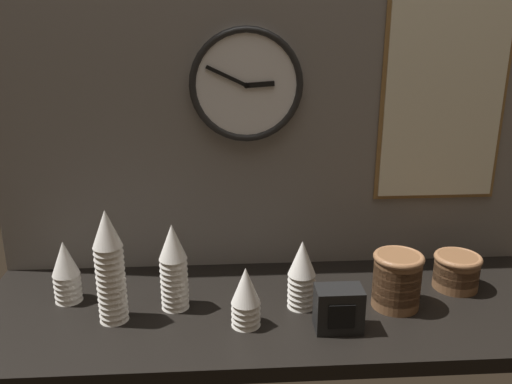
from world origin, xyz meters
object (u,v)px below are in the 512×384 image
cup_stack_far_left (66,271)px  bowl_stack_far_right (457,270)px  cup_stack_center (246,297)px  bowl_stack_right (397,279)px  cup_stack_center_right (302,274)px  cup_stack_center_left (173,267)px  wall_clock (246,85)px  napkin_dispenser (339,309)px  cup_stack_left (110,267)px  menu_board (443,101)px

cup_stack_far_left → bowl_stack_far_right: 108.94cm
cup_stack_center → bowl_stack_right: size_ratio=1.05×
cup_stack_center_right → cup_stack_center_left: bearing=177.6°
cup_stack_center → wall_clock: size_ratio=0.50×
napkin_dispenser → bowl_stack_far_right: bearing=26.6°
cup_stack_center → bowl_stack_far_right: bearing=14.6°
bowl_stack_right → napkin_dispenser: (-17.71, -10.10, -2.38)cm
wall_clock → napkin_dispenser: (20.81, -36.76, -50.29)cm
cup_stack_center_left → wall_clock: wall_clock is taller
napkin_dispenser → cup_stack_center: bearing=172.0°
cup_stack_far_left → bowl_stack_far_right: size_ratio=1.31×
cup_stack_center → cup_stack_center_left: 21.20cm
cup_stack_center_right → wall_clock: (-13.18, 25.33, 46.35)cm
wall_clock → napkin_dispenser: 65.67cm
cup_stack_center_right → cup_stack_left: 49.33cm
cup_stack_center_right → wall_clock: 54.44cm
cup_stack_far_left → napkin_dispenser: 73.25cm
cup_stack_far_left → bowl_stack_far_right: cup_stack_far_left is taller
cup_stack_center_right → cup_stack_left: size_ratio=0.63×
bowl_stack_right → napkin_dispenser: bearing=-150.3°
cup_stack_center_right → cup_stack_left: bearing=-175.9°
cup_stack_center_left → cup_stack_left: bearing=-162.1°
cup_stack_center_right → bowl_stack_right: bearing=-3.0°
cup_stack_far_left → napkin_dispenser: size_ratio=1.50×
cup_stack_far_left → cup_stack_left: (14.22, -10.77, 6.29)cm
cup_stack_left → menu_board: size_ratio=0.50×
bowl_stack_right → cup_stack_left: bearing=-178.3°
cup_stack_center_left → napkin_dispenser: cup_stack_center_left is taller
cup_stack_far_left → cup_stack_center: bearing=-17.9°
menu_board → napkin_dispenser: 69.24cm
cup_stack_far_left → cup_stack_left: 18.92cm
bowl_stack_right → menu_board: 54.23cm
cup_stack_far_left → cup_stack_left: size_ratio=0.58×
bowl_stack_right → bowl_stack_far_right: bearing=23.8°
cup_stack_far_left → cup_stack_left: cup_stack_left is taller
cup_stack_center → bowl_stack_far_right: 63.04cm
menu_board → bowl_stack_right: bearing=-124.6°
menu_board → cup_stack_center_left: bearing=-162.4°
menu_board → napkin_dispenser: bearing=-134.3°
cup_stack_center_left → wall_clock: bearing=49.4°
cup_stack_far_left → bowl_stack_right: size_ratio=1.16×
cup_stack_center → cup_stack_center_right: 17.33cm
napkin_dispenser → cup_stack_center_left: bearing=162.7°
cup_stack_far_left → wall_clock: size_ratio=0.55×
menu_board → bowl_stack_far_right: bearing=-85.5°
bowl_stack_far_right → napkin_dispenser: bearing=-153.4°
cup_stack_center_left → bowl_stack_right: (59.00, -2.75, -3.91)cm
wall_clock → menu_board: 57.73cm
cup_stack_center_right → cup_stack_left: (-48.90, -3.49, 5.51)cm
cup_stack_center_left → bowl_stack_far_right: cup_stack_center_left is taller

